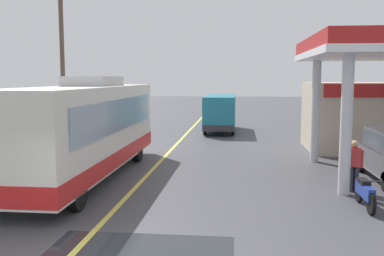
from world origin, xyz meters
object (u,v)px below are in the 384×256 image
at_px(motorcycle_parked_forecourt, 365,192).
at_px(pedestrian_near_pump, 354,163).
at_px(coach_bus_main, 86,131).
at_px(minibus_opposing_lane, 220,110).
at_px(pedestrian_by_shop, 351,162).

height_order(motorcycle_parked_forecourt, pedestrian_near_pump, pedestrian_near_pump).
height_order(coach_bus_main, minibus_opposing_lane, coach_bus_main).
bearing_deg(motorcycle_parked_forecourt, coach_bus_main, 162.78).
bearing_deg(pedestrian_by_shop, pedestrian_near_pump, -68.48).
bearing_deg(coach_bus_main, pedestrian_near_pump, -6.43).
bearing_deg(motorcycle_parked_forecourt, pedestrian_by_shop, 87.72).
xyz_separation_m(coach_bus_main, pedestrian_by_shop, (9.10, -0.86, -0.79)).
bearing_deg(pedestrian_near_pump, motorcycle_parked_forecourt, -94.66).
bearing_deg(coach_bus_main, motorcycle_parked_forecourt, -17.22).
height_order(minibus_opposing_lane, pedestrian_by_shop, minibus_opposing_lane).
height_order(minibus_opposing_lane, motorcycle_parked_forecourt, minibus_opposing_lane).
distance_m(minibus_opposing_lane, pedestrian_by_shop, 16.13).
distance_m(motorcycle_parked_forecourt, pedestrian_by_shop, 2.00).
height_order(minibus_opposing_lane, pedestrian_near_pump, minibus_opposing_lane).
bearing_deg(motorcycle_parked_forecourt, minibus_opposing_lane, 105.41).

